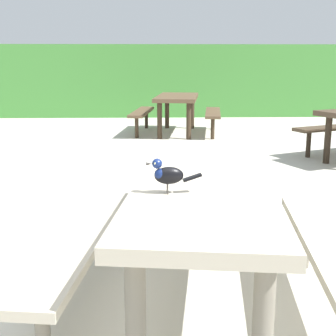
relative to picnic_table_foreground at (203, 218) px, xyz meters
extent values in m
plane|color=beige|center=(-0.03, -0.25, -0.56)|extent=(60.00, 60.00, 0.00)
cube|color=#428438|center=(-0.03, 10.07, 0.34)|extent=(28.00, 1.56, 1.79)
cube|color=#B2A893|center=(0.00, 0.00, 0.15)|extent=(0.98, 1.88, 0.07)
cylinder|color=slate|center=(-0.35, -0.66, -0.22)|extent=(0.09, 0.09, 0.67)
cylinder|color=slate|center=(0.18, -0.73, -0.22)|extent=(0.09, 0.09, 0.67)
cylinder|color=slate|center=(-0.18, 0.73, -0.22)|extent=(0.09, 0.09, 0.67)
cylinder|color=slate|center=(0.35, 0.66, -0.22)|extent=(0.09, 0.09, 0.67)
cube|color=#B2A893|center=(-0.69, 0.09, -0.14)|extent=(0.49, 1.73, 0.05)
cylinder|color=slate|center=(-0.77, -0.55, -0.36)|extent=(0.07, 0.07, 0.39)
cylinder|color=slate|center=(-0.62, 0.72, -0.36)|extent=(0.07, 0.07, 0.39)
cube|color=#B2A893|center=(0.69, -0.09, -0.14)|extent=(0.49, 1.73, 0.05)
cylinder|color=slate|center=(0.77, 0.55, -0.36)|extent=(0.07, 0.07, 0.39)
ellipsoid|color=black|center=(-0.19, -0.14, 0.28)|extent=(0.15, 0.08, 0.09)
ellipsoid|color=navy|center=(-0.23, -0.14, 0.29)|extent=(0.07, 0.06, 0.06)
sphere|color=navy|center=(-0.25, -0.14, 0.34)|extent=(0.05, 0.05, 0.05)
sphere|color=#EAE08C|center=(-0.26, -0.16, 0.35)|extent=(0.01, 0.01, 0.01)
sphere|color=#EAE08C|center=(-0.26, -0.12, 0.35)|extent=(0.01, 0.01, 0.01)
cone|color=black|center=(-0.29, -0.14, 0.34)|extent=(0.03, 0.02, 0.02)
cube|color=black|center=(-0.07, -0.13, 0.27)|extent=(0.10, 0.04, 0.04)
cylinder|color=#47423D|center=(-0.20, -0.15, 0.21)|extent=(0.01, 0.01, 0.05)
cylinder|color=#47423D|center=(-0.20, -0.13, 0.21)|extent=(0.01, 0.01, 0.05)
cube|color=brown|center=(0.20, 6.70, 0.15)|extent=(0.98, 1.88, 0.07)
cylinder|color=#382B1D|center=(0.55, 7.36, -0.22)|extent=(0.09, 0.09, 0.67)
cylinder|color=#382B1D|center=(0.02, 7.43, -0.22)|extent=(0.09, 0.09, 0.67)
cylinder|color=#382B1D|center=(0.37, 5.97, -0.22)|extent=(0.09, 0.09, 0.67)
cylinder|color=#382B1D|center=(-0.16, 6.04, -0.22)|extent=(0.09, 0.09, 0.67)
cube|color=brown|center=(0.89, 6.61, -0.14)|extent=(0.49, 1.73, 0.05)
cylinder|color=#382B1D|center=(0.97, 7.25, -0.36)|extent=(0.07, 0.07, 0.39)
cylinder|color=#382B1D|center=(0.81, 5.98, -0.36)|extent=(0.07, 0.07, 0.39)
cube|color=brown|center=(-0.50, 6.79, -0.14)|extent=(0.49, 1.73, 0.05)
cylinder|color=#382B1D|center=(-0.42, 7.43, -0.36)|extent=(0.07, 0.07, 0.39)
cylinder|color=#382B1D|center=(-0.58, 6.15, -0.36)|extent=(0.07, 0.07, 0.39)
cylinder|color=#2E241A|center=(2.15, 3.87, -0.22)|extent=(0.09, 0.09, 0.67)
cylinder|color=#2E241A|center=(2.02, 4.30, -0.36)|extent=(0.07, 0.07, 0.39)
camera|label=1|loc=(-0.27, -2.45, 0.85)|focal=49.97mm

